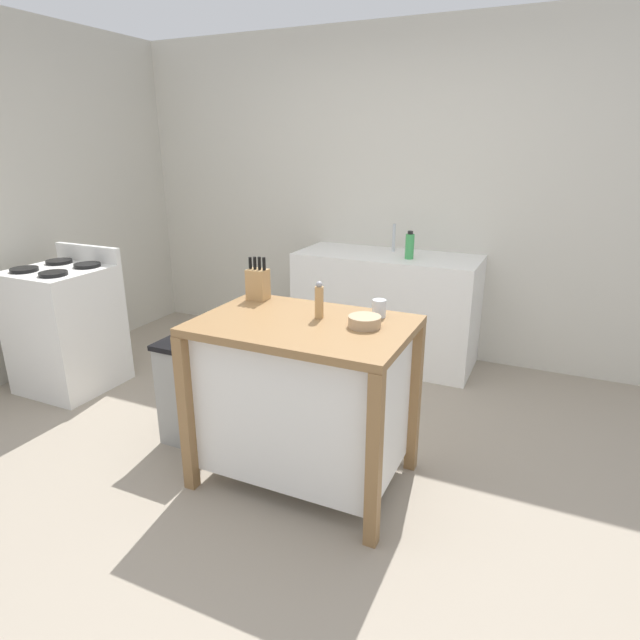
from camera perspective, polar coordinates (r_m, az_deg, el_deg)
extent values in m
plane|color=gray|center=(3.05, -4.46, -15.67)|extent=(5.90, 5.90, 0.00)
cube|color=beige|center=(4.49, 8.56, 13.05)|extent=(4.90, 0.10, 2.60)
cube|color=beige|center=(4.75, -27.34, 11.54)|extent=(0.10, 2.69, 2.60)
cube|color=olive|center=(2.59, -1.86, -0.65)|extent=(1.05, 0.71, 0.04)
cube|color=white|center=(2.74, -1.77, -8.39)|extent=(0.95, 0.61, 0.74)
cube|color=olive|center=(2.77, -14.23, -9.88)|extent=(0.06, 0.06, 0.84)
cube|color=olive|center=(2.34, 5.84, -15.04)|extent=(0.06, 0.06, 0.84)
cube|color=olive|center=(3.24, -7.08, -5.09)|extent=(0.06, 0.06, 0.84)
cube|color=olive|center=(2.89, 10.15, -8.37)|extent=(0.06, 0.06, 0.84)
cube|color=tan|center=(2.96, -6.72, 3.83)|extent=(0.11, 0.09, 0.17)
cylinder|color=black|center=(2.96, -7.54, 6.12)|extent=(0.02, 0.02, 0.06)
cylinder|color=black|center=(2.94, -7.05, 6.12)|extent=(0.02, 0.02, 0.07)
cylinder|color=black|center=(2.93, -6.56, 6.10)|extent=(0.02, 0.02, 0.07)
cylinder|color=black|center=(2.91, -6.06, 6.05)|extent=(0.02, 0.02, 0.07)
cylinder|color=tan|center=(2.52, 4.84, -0.16)|extent=(0.16, 0.16, 0.05)
cylinder|color=brown|center=(2.51, 4.85, 0.35)|extent=(0.13, 0.13, 0.01)
cylinder|color=silver|center=(2.66, 6.40, 1.26)|extent=(0.07, 0.07, 0.09)
cylinder|color=tan|center=(2.62, -0.09, 1.91)|extent=(0.04, 0.04, 0.16)
sphere|color=#99999E|center=(2.60, -0.09, 3.86)|extent=(0.03, 0.03, 0.03)
cube|color=gray|center=(3.25, -13.54, -7.84)|extent=(0.34, 0.26, 0.60)
cube|color=black|center=(3.12, -13.97, -2.64)|extent=(0.36, 0.28, 0.03)
cube|color=white|center=(4.31, 7.10, 1.26)|extent=(1.43, 0.60, 0.89)
cube|color=silver|center=(4.19, 7.24, 6.78)|extent=(0.44, 0.36, 0.03)
cylinder|color=#B7BCC1|center=(4.32, 7.97, 8.79)|extent=(0.02, 0.02, 0.22)
cylinder|color=green|center=(4.05, 9.65, 7.82)|extent=(0.07, 0.07, 0.19)
cylinder|color=black|center=(4.03, 9.73, 9.29)|extent=(0.04, 0.04, 0.02)
cube|color=white|center=(4.22, -25.70, -0.90)|extent=(0.60, 0.60, 0.89)
cube|color=white|center=(4.27, -23.80, 6.61)|extent=(0.60, 0.04, 0.12)
cylinder|color=black|center=(4.13, -29.30, 4.77)|extent=(0.18, 0.18, 0.02)
cylinder|color=black|center=(3.91, -26.84, 4.48)|extent=(0.18, 0.18, 0.02)
cylinder|color=black|center=(4.30, -26.34, 5.66)|extent=(0.18, 0.18, 0.02)
cylinder|color=black|center=(4.08, -23.83, 5.43)|extent=(0.18, 0.18, 0.02)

